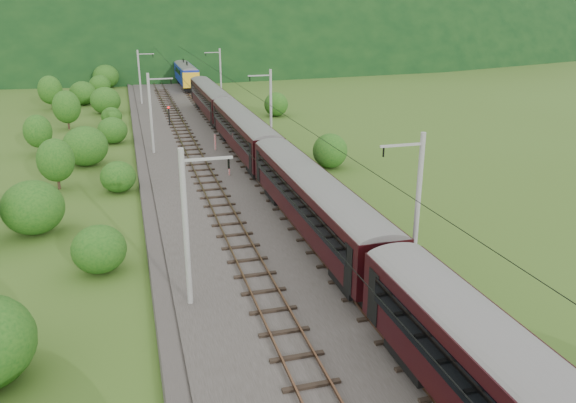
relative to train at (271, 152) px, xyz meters
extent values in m
plane|color=#3B571B|center=(-2.40, -17.01, -3.40)|extent=(600.00, 600.00, 0.00)
cube|color=#38332D|center=(-2.40, -7.01, -3.25)|extent=(14.00, 220.00, 0.30)
cube|color=brown|center=(-5.52, -7.01, -2.90)|extent=(0.08, 220.00, 0.15)
cube|color=brown|center=(-4.08, -7.01, -2.90)|extent=(0.08, 220.00, 0.15)
cube|color=black|center=(-4.80, -7.01, -3.04)|extent=(2.40, 220.00, 0.12)
cube|color=brown|center=(-0.72, -7.01, -2.90)|extent=(0.08, 220.00, 0.15)
cube|color=brown|center=(0.72, -7.01, -2.90)|extent=(0.08, 220.00, 0.15)
cube|color=black|center=(0.00, -7.01, -3.04)|extent=(2.40, 220.00, 0.12)
cylinder|color=gray|center=(-8.60, -17.01, 0.90)|extent=(0.28, 0.28, 8.00)
cube|color=gray|center=(-7.40, -17.01, 4.30)|extent=(2.40, 0.12, 0.12)
cylinder|color=black|center=(-6.40, -17.01, 4.00)|extent=(0.10, 0.10, 0.50)
cylinder|color=gray|center=(-8.60, 14.99, 0.90)|extent=(0.28, 0.28, 8.00)
cube|color=gray|center=(-7.40, 14.99, 4.30)|extent=(2.40, 0.12, 0.12)
cylinder|color=black|center=(-6.40, 14.99, 4.00)|extent=(0.10, 0.10, 0.50)
cylinder|color=gray|center=(-8.60, 46.99, 0.90)|extent=(0.28, 0.28, 8.00)
cube|color=gray|center=(-7.40, 46.99, 4.30)|extent=(2.40, 0.12, 0.12)
cylinder|color=black|center=(-6.40, 46.99, 4.00)|extent=(0.10, 0.10, 0.50)
cylinder|color=gray|center=(-8.60, 78.99, 0.90)|extent=(0.28, 0.28, 8.00)
cube|color=gray|center=(-7.40, 78.99, 4.30)|extent=(2.40, 0.12, 0.12)
cylinder|color=black|center=(-6.40, 78.99, 4.00)|extent=(0.10, 0.10, 0.50)
cylinder|color=gray|center=(-8.60, 110.99, 0.90)|extent=(0.28, 0.28, 8.00)
cube|color=gray|center=(-7.40, 110.99, 4.30)|extent=(2.40, 0.12, 0.12)
cylinder|color=black|center=(-6.40, 110.99, 4.00)|extent=(0.10, 0.10, 0.50)
cylinder|color=gray|center=(3.80, -17.01, 0.90)|extent=(0.28, 0.28, 8.00)
cube|color=gray|center=(2.60, -17.01, 4.30)|extent=(2.40, 0.12, 0.12)
cylinder|color=black|center=(1.60, -17.01, 4.00)|extent=(0.10, 0.10, 0.50)
cylinder|color=gray|center=(3.80, 14.99, 0.90)|extent=(0.28, 0.28, 8.00)
cube|color=gray|center=(2.60, 14.99, 4.30)|extent=(2.40, 0.12, 0.12)
cylinder|color=black|center=(1.60, 14.99, 4.00)|extent=(0.10, 0.10, 0.50)
cylinder|color=gray|center=(3.80, 46.99, 0.90)|extent=(0.28, 0.28, 8.00)
cube|color=gray|center=(2.60, 46.99, 4.30)|extent=(2.40, 0.12, 0.12)
cylinder|color=black|center=(1.60, 46.99, 4.00)|extent=(0.10, 0.10, 0.50)
cylinder|color=gray|center=(3.80, 78.99, 0.90)|extent=(0.28, 0.28, 8.00)
cube|color=gray|center=(2.60, 78.99, 4.30)|extent=(2.40, 0.12, 0.12)
cylinder|color=black|center=(1.60, 78.99, 4.00)|extent=(0.10, 0.10, 0.50)
cylinder|color=gray|center=(3.80, 110.99, 0.90)|extent=(0.28, 0.28, 8.00)
cube|color=gray|center=(2.60, 110.99, 4.30)|extent=(2.40, 0.12, 0.12)
cylinder|color=black|center=(1.60, 110.99, 4.00)|extent=(0.10, 0.10, 0.50)
cylinder|color=black|center=(-4.80, -7.01, 3.70)|extent=(0.03, 198.00, 0.03)
cylinder|color=black|center=(0.00, -7.01, 3.70)|extent=(0.03, 198.00, 0.03)
ellipsoid|color=black|center=(-2.40, 242.99, -3.40)|extent=(504.00, 360.00, 244.00)
cube|color=black|center=(0.00, -25.06, -2.40)|extent=(2.10, 3.05, 0.86)
cube|color=black|center=(0.00, -10.67, -0.54)|extent=(2.76, 20.96, 2.86)
cylinder|color=slate|center=(0.00, -10.67, 0.74)|extent=(2.76, 20.85, 2.76)
cube|color=black|center=(-1.40, -10.67, -0.20)|extent=(0.05, 18.44, 1.10)
cube|color=black|center=(1.40, -10.67, -0.20)|extent=(0.05, 18.44, 1.10)
cube|color=black|center=(0.00, -18.01, -2.40)|extent=(2.10, 3.05, 0.86)
cube|color=black|center=(0.00, -3.33, -2.40)|extent=(2.10, 3.05, 0.86)
cube|color=black|center=(0.00, 11.05, -0.54)|extent=(2.76, 20.96, 2.86)
cylinder|color=slate|center=(0.00, 11.05, 0.74)|extent=(2.76, 20.85, 2.76)
cube|color=black|center=(-1.40, 11.05, -0.20)|extent=(0.05, 18.44, 1.10)
cube|color=black|center=(1.40, 11.05, -0.20)|extent=(0.05, 18.44, 1.10)
cube|color=black|center=(0.00, 3.72, -2.40)|extent=(2.10, 3.05, 0.86)
cube|color=black|center=(0.00, 18.39, -2.40)|extent=(2.10, 3.05, 0.86)
cube|color=black|center=(0.00, 32.77, -0.54)|extent=(2.76, 20.96, 2.86)
cylinder|color=slate|center=(0.00, 32.77, 0.74)|extent=(2.76, 20.85, 2.76)
cube|color=black|center=(-1.40, 32.77, -0.20)|extent=(0.05, 18.44, 1.10)
cube|color=black|center=(1.40, 32.77, -0.20)|extent=(0.05, 18.44, 1.10)
cube|color=black|center=(0.00, 25.44, -2.40)|extent=(2.10, 3.05, 0.86)
cube|color=black|center=(0.00, 40.11, -2.40)|extent=(2.10, 3.05, 0.86)
cube|color=#132398|center=(0.00, 63.07, -0.54)|extent=(2.76, 17.15, 2.86)
cylinder|color=slate|center=(0.00, 63.07, 0.74)|extent=(2.76, 17.06, 2.76)
cube|color=black|center=(-1.40, 63.07, -0.20)|extent=(0.05, 15.09, 1.10)
cube|color=black|center=(1.40, 63.07, -0.20)|extent=(0.05, 15.09, 1.10)
cube|color=black|center=(0.00, 57.07, -2.40)|extent=(2.10, 3.05, 0.86)
cube|color=black|center=(0.00, 69.07, -2.40)|extent=(2.10, 3.05, 0.86)
cube|color=yellow|center=(0.00, 71.44, -0.73)|extent=(2.82, 0.50, 2.57)
cube|color=yellow|center=(0.00, 54.70, -0.73)|extent=(2.82, 0.50, 2.57)
cube|color=black|center=(0.00, 66.07, 1.41)|extent=(0.08, 1.60, 0.86)
cylinder|color=red|center=(-2.63, 4.88, -2.42)|extent=(0.15, 0.15, 1.37)
cylinder|color=red|center=(-2.34, 14.47, -2.29)|extent=(0.17, 0.17, 1.62)
cylinder|color=black|center=(-5.88, 28.72, -2.00)|extent=(0.15, 0.15, 2.20)
sphere|color=red|center=(-5.88, 28.72, -0.84)|extent=(0.26, 0.26, 0.26)
ellipsoid|color=#184B14|center=(-13.06, -11.41, -2.01)|extent=(3.08, 3.08, 2.77)
ellipsoid|color=#184B14|center=(-17.42, -4.13, -1.58)|extent=(4.04, 4.04, 3.63)
ellipsoid|color=#184B14|center=(-12.03, 3.56, -2.11)|extent=(2.86, 2.86, 2.58)
ellipsoid|color=#184B14|center=(-14.97, 12.85, -1.50)|extent=(4.21, 4.21, 3.79)
ellipsoid|color=#184B14|center=(-12.62, 21.79, -1.94)|extent=(3.25, 3.25, 2.92)
ellipsoid|color=#184B14|center=(-12.84, 32.19, -2.23)|extent=(2.60, 2.60, 2.34)
ellipsoid|color=#184B14|center=(-13.70, 41.13, -1.52)|extent=(4.17, 4.17, 3.75)
ellipsoid|color=#184B14|center=(-17.24, 50.04, -1.59)|extent=(4.02, 4.02, 3.61)
ellipsoid|color=#184B14|center=(-15.04, 61.33, -1.78)|extent=(3.61, 3.61, 3.25)
ellipsoid|color=#184B14|center=(-14.15, 69.33, -1.28)|extent=(4.71, 4.71, 4.24)
ellipsoid|color=#184B14|center=(-12.30, 78.86, -1.69)|extent=(3.79, 3.79, 3.42)
cylinder|color=black|center=(-16.86, 5.71, -2.23)|extent=(0.24, 0.24, 2.33)
ellipsoid|color=#184B14|center=(-16.86, 5.71, -0.90)|extent=(3.00, 3.00, 3.60)
cylinder|color=black|center=(-19.86, 19.00, -2.30)|extent=(0.24, 0.24, 2.20)
ellipsoid|color=#184B14|center=(-19.86, 19.00, -1.04)|extent=(2.83, 2.83, 3.40)
cylinder|color=black|center=(-18.00, 31.20, -2.10)|extent=(0.24, 0.24, 2.60)
ellipsoid|color=#184B14|center=(-18.00, 31.20, -0.61)|extent=(3.35, 3.35, 4.02)
cylinder|color=black|center=(-21.47, 46.77, -2.05)|extent=(0.24, 0.24, 2.69)
ellipsoid|color=#184B14|center=(-21.47, 46.77, -0.51)|extent=(3.46, 3.46, 4.16)
ellipsoid|color=#184B14|center=(7.13, 5.71, -1.93)|extent=(3.27, 3.27, 2.94)
ellipsoid|color=#184B14|center=(9.02, 32.63, -1.92)|extent=(3.29, 3.29, 2.96)
camera|label=1|loc=(-10.76, -42.45, 11.02)|focal=35.00mm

